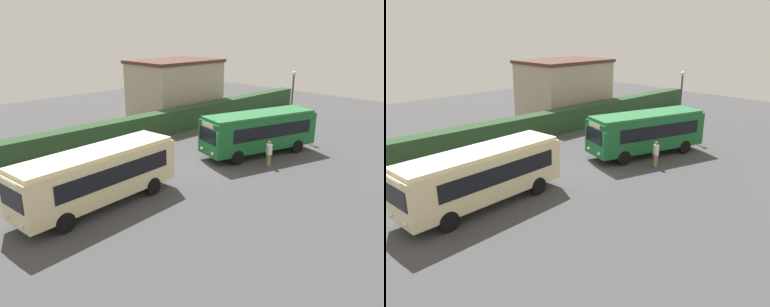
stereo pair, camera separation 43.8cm
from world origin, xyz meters
The scene contains 11 objects.
ground_plane centered at (0.00, 0.00, 0.00)m, with size 64.00×64.00×0.00m, color #424244.
bus_cream centered at (-8.84, -0.46, 1.75)m, with size 9.20×3.28×3.02m.
bus_green centered at (4.11, -1.10, 1.78)m, with size 9.04×4.79×3.08m.
person_left centered at (-10.10, 1.40, 0.86)m, with size 0.46×0.45×1.63m.
person_center centered at (-9.62, 2.23, 0.92)m, with size 0.26×0.39×1.74m.
person_right centered at (-9.56, 3.48, 1.03)m, with size 0.52×0.42×1.94m.
person_far centered at (2.56, -3.13, 0.92)m, with size 0.45×0.50×1.74m.
hedge_row centered at (0.00, 8.05, 0.99)m, with size 44.00×1.40×1.98m, color #284828.
depot_building centered at (8.01, 12.29, 2.92)m, with size 8.64×6.13×5.81m.
traffic_cone centered at (13.78, 5.66, 0.30)m, with size 0.36×0.36×0.60m, color orange.
lamppost centered at (10.22, 0.05, 3.42)m, with size 0.36×0.36×5.46m.
Camera 1 is at (-18.23, -17.00, 8.95)m, focal length 36.00 mm.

